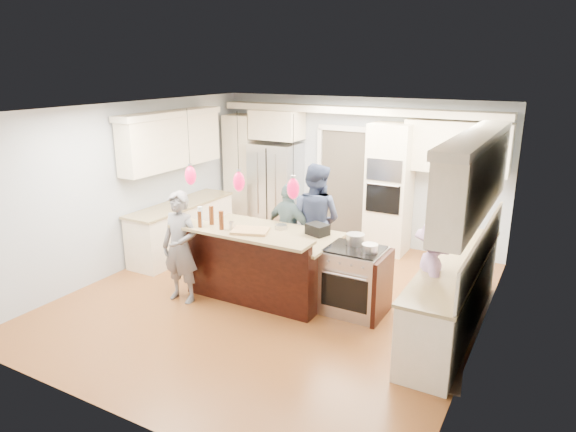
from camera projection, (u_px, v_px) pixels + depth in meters
name	position (u px, v px, depth m)	size (l,w,h in m)	color
ground_plane	(276.00, 298.00, 7.46)	(6.00, 6.00, 0.00)	#AA662E
room_shell	(275.00, 175.00, 6.94)	(5.54, 6.04, 2.72)	#B2BCC6
refrigerator	(276.00, 189.00, 10.14)	(0.90, 0.70, 1.80)	#B7B7BC
oven_column	(389.00, 189.00, 9.02)	(0.72, 0.69, 2.30)	#FFEDCE
back_upper_cabinets	(316.00, 152.00, 9.65)	(5.30, 0.61, 2.54)	#FFEDCE
right_counter_run	(460.00, 252.00, 6.27)	(0.64, 3.10, 2.51)	#FFEDCE
left_cabinets	(178.00, 196.00, 8.97)	(0.64, 2.30, 2.51)	#FFEDCE
kitchen_island	(264.00, 262.00, 7.50)	(2.10, 1.46, 1.12)	black
island_range	(356.00, 281.00, 6.91)	(0.82, 0.71, 0.92)	#B7B7BC
pendant_lights	(239.00, 181.00, 6.64)	(1.75, 0.15, 1.03)	black
person_bar_end	(180.00, 247.00, 7.18)	(0.58, 0.38, 1.60)	slate
person_far_left	(315.00, 220.00, 8.05)	(0.88, 0.69, 1.82)	navy
person_far_right	(289.00, 230.00, 8.08)	(0.88, 0.37, 1.50)	slate
person_range_side	(436.00, 280.00, 6.16)	(0.99, 0.57, 1.54)	#AE87B6
floor_rug	(431.00, 363.00, 5.81)	(0.70, 1.03, 0.01)	#8B6C4C
water_bottle	(200.00, 217.00, 6.99)	(0.07, 0.07, 0.29)	silver
beer_bottle_a	(211.00, 215.00, 7.10)	(0.07, 0.07, 0.26)	#4E240E
beer_bottle_b	(200.00, 219.00, 6.98)	(0.06, 0.06, 0.23)	#4E240E
beer_bottle_c	(221.00, 220.00, 6.88)	(0.06, 0.06, 0.26)	#4E240E
drink_can	(232.00, 226.00, 6.87)	(0.06, 0.06, 0.12)	#B7B7BC
cutting_board	(250.00, 231.00, 6.80)	(0.48, 0.34, 0.04)	tan
pot_large	(355.00, 239.00, 6.93)	(0.25, 0.25, 0.14)	#B7B7BC
pot_small	(370.00, 248.00, 6.65)	(0.21, 0.21, 0.11)	#B7B7BC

